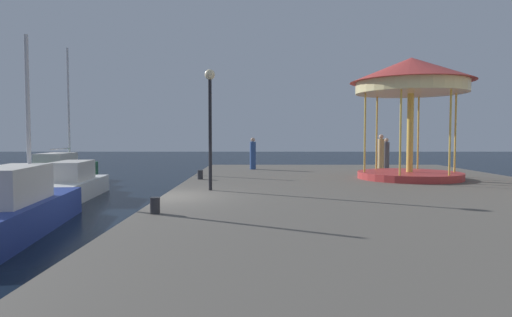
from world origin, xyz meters
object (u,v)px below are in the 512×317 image
(person_near_carousel, at_px, (253,154))
(carousel, at_px, (411,88))
(sailboat_blue, at_px, (16,209))
(person_mid_promenade, at_px, (381,154))
(motorboat_white, at_px, (72,185))
(bollard_north, at_px, (200,175))
(lamp_post_mid_promenade, at_px, (210,108))
(person_by_the_water, at_px, (387,155))
(bollard_south, at_px, (155,206))
(sailboat_green, at_px, (63,171))

(person_near_carousel, bearing_deg, carousel, -37.88)
(sailboat_blue, relative_size, person_mid_promenade, 3.47)
(motorboat_white, relative_size, bollard_north, 14.53)
(lamp_post_mid_promenade, relative_size, person_mid_promenade, 2.13)
(sailboat_blue, distance_m, person_by_the_water, 19.11)
(lamp_post_mid_promenade, xyz_separation_m, bollard_south, (-0.88, -4.57, -2.68))
(bollard_north, distance_m, bollard_south, 8.41)
(bollard_north, bearing_deg, lamp_post_mid_promenade, -77.55)
(motorboat_white, height_order, person_mid_promenade, person_mid_promenade)
(carousel, distance_m, person_mid_promenade, 5.23)
(person_mid_promenade, bearing_deg, sailboat_blue, -139.07)
(carousel, distance_m, person_by_the_water, 6.44)
(lamp_post_mid_promenade, xyz_separation_m, person_mid_promenade, (8.34, 8.32, -1.95))
(carousel, height_order, person_mid_promenade, carousel)
(person_by_the_water, relative_size, person_mid_promenade, 0.90)
(sailboat_green, height_order, person_near_carousel, sailboat_green)
(bollard_north, height_order, bollard_south, same)
(bollard_south, xyz_separation_m, person_near_carousel, (2.30, 14.08, 0.64))
(sailboat_green, relative_size, bollard_north, 19.41)
(person_by_the_water, xyz_separation_m, person_near_carousel, (-7.61, -0.15, 0.01))
(person_by_the_water, bearing_deg, sailboat_green, -178.65)
(lamp_post_mid_promenade, xyz_separation_m, person_near_carousel, (1.42, 9.51, -2.04))
(sailboat_green, distance_m, carousel, 18.83)
(lamp_post_mid_promenade, relative_size, bollard_north, 10.49)
(bollard_north, relative_size, person_by_the_water, 0.23)
(carousel, distance_m, bollard_north, 9.99)
(bollard_north, distance_m, person_by_the_water, 11.48)
(bollard_south, distance_m, person_mid_promenade, 15.86)
(person_by_the_water, bearing_deg, lamp_post_mid_promenade, -133.07)
(person_by_the_water, bearing_deg, bollard_south, -124.85)
(motorboat_white, xyz_separation_m, sailboat_blue, (1.36, -6.81, 0.11))
(lamp_post_mid_promenade, bearing_deg, sailboat_blue, -146.92)
(motorboat_white, xyz_separation_m, bollard_north, (5.53, 0.30, 0.41))
(bollard_south, relative_size, person_near_carousel, 0.22)
(motorboat_white, bearing_deg, person_mid_promenade, 17.98)
(person_by_the_water, bearing_deg, motorboat_white, -158.34)
(sailboat_green, height_order, bollard_south, sailboat_green)
(person_by_the_water, height_order, person_near_carousel, person_near_carousel)
(bollard_south, bearing_deg, person_by_the_water, 55.15)
(sailboat_green, distance_m, person_near_carousel, 10.71)
(bollard_south, relative_size, person_by_the_water, 0.23)
(person_near_carousel, bearing_deg, person_by_the_water, 1.12)
(sailboat_blue, height_order, sailboat_green, sailboat_green)
(lamp_post_mid_promenade, bearing_deg, person_mid_promenade, 44.92)
(sailboat_green, xyz_separation_m, bollard_south, (8.37, -13.80, 0.29))
(lamp_post_mid_promenade, bearing_deg, person_by_the_water, 46.93)
(motorboat_white, xyz_separation_m, person_by_the_water, (15.40, 6.12, 1.04))
(sailboat_green, bearing_deg, carousel, -16.27)
(lamp_post_mid_promenade, bearing_deg, motorboat_white, 150.95)
(motorboat_white, height_order, carousel, carousel)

